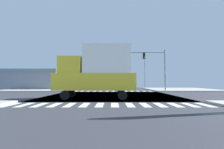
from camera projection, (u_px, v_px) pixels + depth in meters
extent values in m
cube|color=#35363E|center=(111.00, 95.00, 17.51)|extent=(14.00, 90.00, 0.05)
cube|color=#35363E|center=(111.00, 95.00, 17.51)|extent=(90.00, 12.00, 0.05)
cube|color=#B2ADA3|center=(179.00, 89.00, 29.54)|extent=(12.00, 12.00, 0.14)
cube|color=#B5B4A9|center=(44.00, 89.00, 29.47)|extent=(12.00, 12.00, 0.14)
cube|color=white|center=(9.00, 105.00, 10.20)|extent=(0.50, 2.00, 0.01)
cube|color=white|center=(24.00, 105.00, 10.21)|extent=(0.50, 2.00, 0.01)
cube|color=white|center=(39.00, 105.00, 10.21)|extent=(0.50, 2.00, 0.01)
cube|color=white|center=(54.00, 105.00, 10.21)|extent=(0.50, 2.00, 0.01)
cube|color=white|center=(69.00, 105.00, 10.22)|extent=(0.50, 2.00, 0.01)
cube|color=white|center=(84.00, 105.00, 10.22)|extent=(0.50, 2.00, 0.01)
cube|color=white|center=(99.00, 105.00, 10.22)|extent=(0.50, 2.00, 0.01)
cube|color=white|center=(114.00, 105.00, 10.22)|extent=(0.50, 2.00, 0.01)
cube|color=white|center=(129.00, 105.00, 10.23)|extent=(0.50, 2.00, 0.01)
cube|color=white|center=(144.00, 105.00, 10.23)|extent=(0.50, 2.00, 0.01)
cube|color=white|center=(159.00, 105.00, 10.23)|extent=(0.50, 2.00, 0.01)
cube|color=white|center=(174.00, 105.00, 10.24)|extent=(0.50, 2.00, 0.01)
cube|color=white|center=(189.00, 105.00, 10.24)|extent=(0.50, 2.00, 0.01)
cube|color=white|center=(204.00, 105.00, 10.24)|extent=(0.50, 2.00, 0.01)
cube|color=white|center=(69.00, 91.00, 24.79)|extent=(0.50, 2.00, 0.01)
cube|color=white|center=(76.00, 91.00, 24.79)|extent=(0.50, 2.00, 0.01)
cube|color=white|center=(82.00, 91.00, 24.79)|extent=(0.50, 2.00, 0.01)
cube|color=white|center=(88.00, 91.00, 24.80)|extent=(0.50, 2.00, 0.01)
cube|color=white|center=(94.00, 91.00, 24.80)|extent=(0.50, 2.00, 0.01)
cube|color=white|center=(100.00, 91.00, 24.80)|extent=(0.50, 2.00, 0.01)
cube|color=white|center=(107.00, 91.00, 24.81)|extent=(0.50, 2.00, 0.01)
cube|color=white|center=(113.00, 91.00, 24.81)|extent=(0.50, 2.00, 0.01)
cube|color=white|center=(119.00, 91.00, 24.81)|extent=(0.50, 2.00, 0.01)
cube|color=white|center=(125.00, 91.00, 24.81)|extent=(0.50, 2.00, 0.01)
cube|color=white|center=(131.00, 91.00, 24.82)|extent=(0.50, 2.00, 0.01)
cube|color=white|center=(137.00, 91.00, 24.82)|extent=(0.50, 2.00, 0.01)
cube|color=white|center=(144.00, 91.00, 24.82)|extent=(0.50, 2.00, 0.01)
cube|color=white|center=(150.00, 91.00, 24.83)|extent=(0.50, 2.00, 0.01)
cylinder|color=gray|center=(165.00, 70.00, 24.95)|extent=(0.20, 0.20, 6.70)
cylinder|color=gray|center=(141.00, 52.00, 25.07)|extent=(7.53, 0.14, 0.14)
cube|color=black|center=(144.00, 56.00, 25.05)|extent=(0.32, 0.40, 1.00)
sphere|color=black|center=(144.00, 54.00, 24.82)|extent=(0.22, 0.22, 0.22)
sphere|color=black|center=(144.00, 56.00, 24.80)|extent=(0.22, 0.22, 0.22)
sphere|color=green|center=(144.00, 57.00, 24.79)|extent=(0.22, 0.22, 0.22)
cube|color=black|center=(124.00, 56.00, 25.04)|extent=(0.32, 0.40, 1.00)
sphere|color=black|center=(124.00, 54.00, 24.81)|extent=(0.22, 0.22, 0.22)
sphere|color=black|center=(124.00, 56.00, 24.80)|extent=(0.22, 0.22, 0.22)
sphere|color=green|center=(124.00, 57.00, 24.78)|extent=(0.22, 0.22, 0.22)
cylinder|color=gray|center=(144.00, 73.00, 38.44)|extent=(0.16, 0.16, 7.55)
cylinder|color=gray|center=(141.00, 58.00, 38.61)|extent=(1.40, 0.10, 0.10)
ellipsoid|color=silver|center=(139.00, 58.00, 38.60)|extent=(0.60, 0.32, 0.20)
cube|color=slate|center=(27.00, 80.00, 32.66)|extent=(14.91, 8.09, 3.58)
cube|color=slate|center=(27.00, 71.00, 32.75)|extent=(15.21, 8.39, 0.40)
cube|color=black|center=(65.00, 85.00, 29.60)|extent=(0.24, 2.20, 1.80)
cylinder|color=black|center=(106.00, 87.00, 36.78)|extent=(0.26, 0.74, 0.74)
cylinder|color=black|center=(100.00, 87.00, 36.77)|extent=(0.26, 0.74, 0.74)
cylinder|color=black|center=(107.00, 86.00, 40.24)|extent=(0.26, 0.74, 0.74)
cylinder|color=black|center=(101.00, 86.00, 40.24)|extent=(0.26, 0.74, 0.74)
cube|color=black|center=(103.00, 83.00, 38.54)|extent=(2.00, 5.10, 0.86)
cube|color=black|center=(103.00, 80.00, 37.69)|extent=(1.76, 1.78, 0.75)
cylinder|color=black|center=(65.00, 95.00, 13.07)|extent=(0.80, 0.26, 0.80)
cylinder|color=black|center=(71.00, 93.00, 14.99)|extent=(0.80, 0.26, 0.80)
cylinder|color=black|center=(122.00, 95.00, 13.08)|extent=(0.80, 0.26, 0.80)
cylinder|color=black|center=(121.00, 93.00, 15.00)|extent=(0.80, 0.26, 0.80)
cube|color=gold|center=(95.00, 82.00, 14.09)|extent=(7.20, 2.40, 1.49)
cube|color=white|center=(106.00, 60.00, 14.18)|extent=(4.18, 2.30, 2.56)
cube|color=gold|center=(71.00, 66.00, 14.15)|extent=(2.02, 2.11, 1.49)
cylinder|color=black|center=(98.00, 85.00, 47.78)|extent=(0.26, 0.74, 0.74)
cylinder|color=black|center=(93.00, 85.00, 47.78)|extent=(0.26, 0.74, 0.74)
cylinder|color=black|center=(99.00, 85.00, 50.90)|extent=(0.26, 0.74, 0.74)
cylinder|color=black|center=(94.00, 85.00, 50.90)|extent=(0.26, 0.74, 0.74)
cube|color=#5A5865|center=(96.00, 83.00, 49.38)|extent=(1.96, 4.60, 0.88)
cube|color=black|center=(96.00, 80.00, 49.41)|extent=(1.69, 3.22, 0.72)
cylinder|color=black|center=(107.00, 85.00, 46.65)|extent=(0.26, 0.74, 0.74)
cylinder|color=black|center=(102.00, 85.00, 46.65)|extent=(0.26, 0.74, 0.74)
cylinder|color=black|center=(108.00, 85.00, 49.78)|extent=(0.26, 0.74, 0.74)
cylinder|color=black|center=(103.00, 85.00, 49.77)|extent=(0.26, 0.74, 0.74)
cube|color=black|center=(105.00, 83.00, 48.25)|extent=(1.96, 4.60, 0.88)
cube|color=black|center=(105.00, 80.00, 48.29)|extent=(1.69, 3.22, 0.72)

